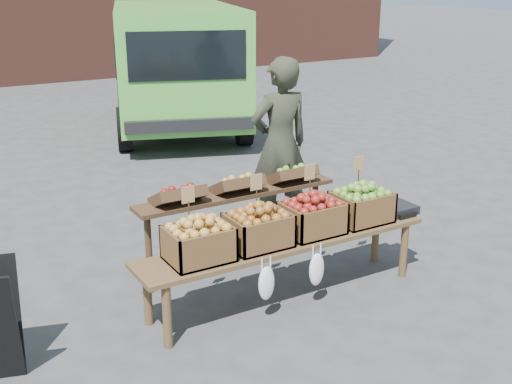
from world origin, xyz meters
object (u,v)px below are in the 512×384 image
crate_red_apples (312,218)px  weighing_scale (396,209)px  back_table (237,220)px  display_bench (285,269)px  delivery_van (176,68)px  crate_golden_apples (199,244)px  vendor (280,144)px  crate_russet_pears (258,230)px  crate_green_apples (361,207)px

crate_red_apples → weighing_scale: crate_red_apples is taller
back_table → display_bench: bearing=-84.2°
delivery_van → crate_golden_apples: bearing=-93.3°
back_table → crate_red_apples: size_ratio=4.20×
back_table → crate_red_apples: 0.82m
vendor → display_bench: vendor is taller
weighing_scale → vendor: bearing=103.6°
crate_golden_apples → delivery_van: bearing=67.4°
crate_golden_apples → weighing_scale: size_ratio=1.47×
delivery_van → crate_golden_apples: (-2.77, -6.63, -0.39)m
crate_golden_apples → crate_red_apples: bearing=0.0°
crate_red_apples → back_table: bearing=115.8°
crate_russet_pears → weighing_scale: (1.52, 0.00, -0.10)m
back_table → crate_golden_apples: 1.06m
crate_red_apples → vendor: bearing=67.5°
vendor → weighing_scale: bearing=106.9°
delivery_van → crate_golden_apples: size_ratio=9.83×
delivery_van → crate_russet_pears: delivery_van is taller
display_bench → crate_red_apples: size_ratio=5.40×
delivery_van → display_bench: bearing=-87.0°
vendor → crate_golden_apples: vendor is taller
delivery_van → crate_green_apples: delivery_van is taller
vendor → crate_red_apples: 1.63m
vendor → back_table: bearing=41.8°
back_table → weighing_scale: 1.51m
back_table → crate_golden_apples: (-0.75, -0.72, 0.19)m
display_bench → weighing_scale: size_ratio=7.94×
display_bench → crate_golden_apples: 0.93m
delivery_van → vendor: 5.25m
crate_russet_pears → crate_red_apples: size_ratio=1.00×
display_bench → crate_green_apples: size_ratio=5.40×
back_table → display_bench: 0.76m
crate_russet_pears → crate_green_apples: bearing=0.0°
vendor → crate_golden_apples: 2.28m
display_bench → crate_red_apples: (0.28, 0.00, 0.42)m
crate_golden_apples → vendor: bearing=40.9°
crate_red_apples → delivery_van: bearing=75.9°
back_table → crate_green_apples: size_ratio=4.20×
crate_russet_pears → weighing_scale: crate_russet_pears is taller
crate_red_apples → crate_green_apples: bearing=0.0°
crate_green_apples → display_bench: bearing=180.0°
vendor → weighing_scale: (0.36, -1.49, -0.35)m
delivery_van → display_bench: (-1.94, -6.63, -0.82)m
display_bench → crate_russet_pears: crate_russet_pears is taller
crate_golden_apples → weighing_scale: crate_golden_apples is taller
crate_green_apples → crate_red_apples: bearing=180.0°
vendor → crate_red_apples: bearing=70.8°
weighing_scale → back_table: bearing=151.5°
display_bench → crate_red_apples: 0.51m
delivery_van → crate_green_apples: bearing=-80.2°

